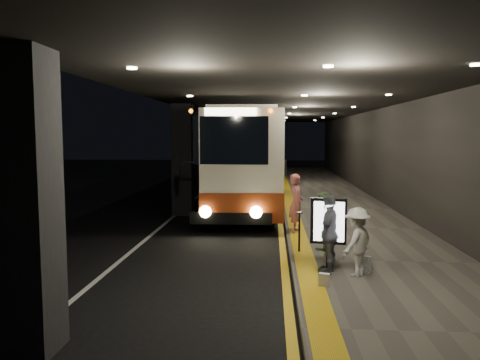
{
  "coord_description": "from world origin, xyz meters",
  "views": [
    {
      "loc": [
        2.02,
        -14.41,
        3.18
      ],
      "look_at": [
        0.98,
        0.94,
        1.7
      ],
      "focal_mm": 35.0,
      "sensor_mm": 36.0,
      "label": 1
    }
  ],
  "objects_px": {
    "bag_plain": "(324,280)",
    "stanchion_post": "(299,232)",
    "bag_polka": "(364,265)",
    "passenger_waiting_white": "(357,242)",
    "passenger_waiting_green": "(324,223)",
    "coach_main": "(243,163)",
    "info_sign": "(329,223)",
    "coach_second": "(254,157)",
    "passenger_waiting_grey": "(330,233)",
    "passenger_boarding": "(296,203)"
  },
  "relations": [
    {
      "from": "coach_main",
      "to": "passenger_boarding",
      "type": "height_order",
      "value": "coach_main"
    },
    {
      "from": "passenger_waiting_white",
      "to": "bag_polka",
      "type": "distance_m",
      "value": 0.63
    },
    {
      "from": "coach_second",
      "to": "passenger_waiting_white",
      "type": "distance_m",
      "value": 20.34
    },
    {
      "from": "coach_second",
      "to": "passenger_waiting_green",
      "type": "height_order",
      "value": "coach_second"
    },
    {
      "from": "passenger_boarding",
      "to": "bag_polka",
      "type": "xyz_separation_m",
      "value": [
        1.27,
        -4.34,
        -0.73
      ]
    },
    {
      "from": "coach_main",
      "to": "passenger_boarding",
      "type": "distance_m",
      "value": 6.55
    },
    {
      "from": "bag_plain",
      "to": "passenger_boarding",
      "type": "bearing_deg",
      "value": 93.1
    },
    {
      "from": "bag_plain",
      "to": "bag_polka",
      "type": "bearing_deg",
      "value": 45.32
    },
    {
      "from": "passenger_waiting_white",
      "to": "bag_plain",
      "type": "relative_size",
      "value": 5.59
    },
    {
      "from": "coach_main",
      "to": "passenger_waiting_green",
      "type": "relative_size",
      "value": 8.19
    },
    {
      "from": "coach_main",
      "to": "bag_polka",
      "type": "distance_m",
      "value": 11.12
    },
    {
      "from": "info_sign",
      "to": "passenger_waiting_grey",
      "type": "bearing_deg",
      "value": -0.16
    },
    {
      "from": "coach_main",
      "to": "stanchion_post",
      "type": "distance_m",
      "value": 9.03
    },
    {
      "from": "coach_second",
      "to": "bag_plain",
      "type": "height_order",
      "value": "coach_second"
    },
    {
      "from": "coach_main",
      "to": "info_sign",
      "type": "bearing_deg",
      "value": -79.57
    },
    {
      "from": "info_sign",
      "to": "coach_main",
      "type": "bearing_deg",
      "value": 113.35
    },
    {
      "from": "coach_main",
      "to": "bag_polka",
      "type": "xyz_separation_m",
      "value": [
        3.31,
        -10.5,
        -1.59
      ]
    },
    {
      "from": "bag_plain",
      "to": "stanchion_post",
      "type": "relative_size",
      "value": 0.26
    },
    {
      "from": "passenger_waiting_green",
      "to": "info_sign",
      "type": "bearing_deg",
      "value": -17.62
    },
    {
      "from": "passenger_boarding",
      "to": "passenger_waiting_green",
      "type": "distance_m",
      "value": 2.76
    },
    {
      "from": "passenger_boarding",
      "to": "bag_plain",
      "type": "relative_size",
      "value": 6.87
    },
    {
      "from": "passenger_waiting_white",
      "to": "info_sign",
      "type": "xyz_separation_m",
      "value": [
        -0.59,
        0.19,
        0.37
      ]
    },
    {
      "from": "coach_main",
      "to": "passenger_boarding",
      "type": "bearing_deg",
      "value": -74.71
    },
    {
      "from": "coach_main",
      "to": "bag_plain",
      "type": "distance_m",
      "value": 11.84
    },
    {
      "from": "coach_second",
      "to": "passenger_waiting_grey",
      "type": "relative_size",
      "value": 6.66
    },
    {
      "from": "coach_second",
      "to": "passenger_waiting_grey",
      "type": "distance_m",
      "value": 20.07
    },
    {
      "from": "passenger_waiting_green",
      "to": "bag_plain",
      "type": "height_order",
      "value": "passenger_waiting_green"
    },
    {
      "from": "bag_polka",
      "to": "bag_plain",
      "type": "bearing_deg",
      "value": -134.68
    },
    {
      "from": "info_sign",
      "to": "passenger_waiting_green",
      "type": "bearing_deg",
      "value": 97.17
    },
    {
      "from": "coach_main",
      "to": "passenger_waiting_grey",
      "type": "relative_size",
      "value": 7.41
    },
    {
      "from": "passenger_waiting_grey",
      "to": "bag_plain",
      "type": "bearing_deg",
      "value": 9.19
    },
    {
      "from": "bag_polka",
      "to": "info_sign",
      "type": "bearing_deg",
      "value": -179.38
    },
    {
      "from": "coach_main",
      "to": "coach_second",
      "type": "height_order",
      "value": "coach_main"
    },
    {
      "from": "coach_second",
      "to": "stanchion_post",
      "type": "height_order",
      "value": "coach_second"
    },
    {
      "from": "stanchion_post",
      "to": "coach_main",
      "type": "bearing_deg",
      "value": 102.89
    },
    {
      "from": "bag_polka",
      "to": "stanchion_post",
      "type": "relative_size",
      "value": 0.36
    },
    {
      "from": "coach_second",
      "to": "passenger_boarding",
      "type": "distance_m",
      "value": 15.69
    },
    {
      "from": "passenger_waiting_green",
      "to": "bag_plain",
      "type": "distance_m",
      "value": 2.72
    },
    {
      "from": "passenger_waiting_white",
      "to": "bag_polka",
      "type": "relative_size",
      "value": 3.97
    },
    {
      "from": "passenger_waiting_white",
      "to": "passenger_boarding",
      "type": "bearing_deg",
      "value": -126.66
    },
    {
      "from": "passenger_boarding",
      "to": "passenger_waiting_grey",
      "type": "distance_m",
      "value": 4.38
    },
    {
      "from": "passenger_waiting_white",
      "to": "stanchion_post",
      "type": "bearing_deg",
      "value": -110.54
    },
    {
      "from": "bag_polka",
      "to": "bag_plain",
      "type": "relative_size",
      "value": 1.41
    },
    {
      "from": "coach_main",
      "to": "stanchion_post",
      "type": "bearing_deg",
      "value": -80.18
    },
    {
      "from": "coach_second",
      "to": "info_sign",
      "type": "height_order",
      "value": "coach_second"
    },
    {
      "from": "passenger_waiting_white",
      "to": "passenger_waiting_grey",
      "type": "distance_m",
      "value": 0.61
    },
    {
      "from": "bag_polka",
      "to": "passenger_waiting_white",
      "type": "bearing_deg",
      "value": -135.0
    },
    {
      "from": "coach_second",
      "to": "passenger_waiting_green",
      "type": "xyz_separation_m",
      "value": [
        2.5,
        -18.26,
        -0.81
      ]
    },
    {
      "from": "coach_main",
      "to": "passenger_waiting_grey",
      "type": "xyz_separation_m",
      "value": [
        2.55,
        -10.51,
        -0.9
      ]
    },
    {
      "from": "passenger_waiting_grey",
      "to": "bag_polka",
      "type": "relative_size",
      "value": 4.68
    }
  ]
}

